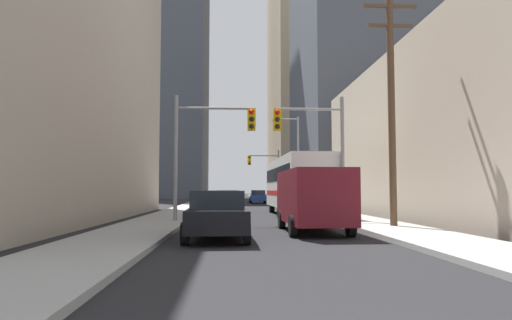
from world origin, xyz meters
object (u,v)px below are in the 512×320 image
object	(u,v)px
sedan_silver	(223,206)
traffic_signal_far_right	(265,168)
traffic_signal_near_left	(211,137)
sedan_black	(217,215)
traffic_signal_near_right	(313,138)
sedan_blue	(258,197)
city_bus	(297,184)
sedan_white	(227,201)
cargo_van_maroon	(313,197)
sedan_beige	(229,198)

from	to	relation	value
sedan_silver	traffic_signal_far_right	distance (m)	29.32
traffic_signal_far_right	traffic_signal_near_left	bearing A→B (deg)	-99.13
sedan_black	traffic_signal_far_right	size ratio (longest dim) A/B	0.71
traffic_signal_near_right	sedan_blue	bearing A→B (deg)	91.38
city_bus	sedan_white	bearing A→B (deg)	126.82
sedan_black	traffic_signal_far_right	world-z (taller)	traffic_signal_far_right
sedan_silver	sedan_black	bearing A→B (deg)	-90.18
city_bus	sedan_blue	size ratio (longest dim) A/B	2.72
sedan_white	traffic_signal_far_right	distance (m)	18.84
cargo_van_maroon	traffic_signal_near_left	world-z (taller)	traffic_signal_near_left
sedan_blue	traffic_signal_near_left	world-z (taller)	traffic_signal_near_left
city_bus	traffic_signal_near_left	xyz separation A→B (m)	(-4.92, -5.87, 2.12)
sedan_silver	sedan_beige	bearing A→B (deg)	89.63
cargo_van_maroon	sedan_silver	distance (m)	6.55
sedan_black	traffic_signal_near_right	size ratio (longest dim) A/B	0.71
cargo_van_maroon	traffic_signal_near_right	distance (m)	5.58
sedan_beige	city_bus	bearing A→B (deg)	-77.81
traffic_signal_near_left	sedan_black	bearing A→B (deg)	-85.68
sedan_silver	traffic_signal_far_right	bearing A→B (deg)	81.72
sedan_white	traffic_signal_near_right	bearing A→B (deg)	-70.21
sedan_beige	traffic_signal_near_left	size ratio (longest dim) A/B	0.71
sedan_black	sedan_white	distance (m)	18.71
sedan_blue	city_bus	bearing A→B (deg)	-88.10
traffic_signal_far_right	sedan_silver	bearing A→B (deg)	-98.28
cargo_van_maroon	sedan_beige	world-z (taller)	cargo_van_maroon
sedan_blue	sedan_beige	bearing A→B (deg)	-118.28
city_bus	traffic_signal_near_left	world-z (taller)	traffic_signal_near_left
sedan_beige	traffic_signal_near_left	bearing A→B (deg)	-91.65
sedan_silver	traffic_signal_near_right	distance (m)	5.42
sedan_beige	traffic_signal_near_right	bearing A→B (deg)	-80.78
traffic_signal_far_right	sedan_blue	bearing A→B (deg)	110.23
city_bus	sedan_silver	world-z (taller)	city_bus
sedan_silver	sedan_white	distance (m)	10.74
city_bus	sedan_beige	xyz separation A→B (m)	(-4.20, 19.43, -1.16)
sedan_white	sedan_blue	bearing A→B (deg)	80.38
city_bus	cargo_van_maroon	size ratio (longest dim) A/B	2.20
sedan_black	sedan_blue	world-z (taller)	same
cargo_van_maroon	sedan_blue	world-z (taller)	cargo_van_maroon
sedan_beige	traffic_signal_near_left	distance (m)	25.52
sedan_silver	sedan_white	bearing A→B (deg)	89.39
sedan_blue	traffic_signal_near_left	xyz separation A→B (m)	(-4.07, -31.51, 3.27)
cargo_van_maroon	traffic_signal_far_right	distance (m)	34.53
cargo_van_maroon	sedan_blue	xyz separation A→B (m)	(0.12, 36.29, -0.52)
sedan_silver	sedan_white	world-z (taller)	same
sedan_black	traffic_signal_near_right	world-z (taller)	traffic_signal_near_right
sedan_blue	traffic_signal_far_right	distance (m)	3.83
sedan_black	sedan_silver	bearing A→B (deg)	89.82
sedan_black	city_bus	bearing A→B (deg)	71.44
city_bus	sedan_silver	xyz separation A→B (m)	(-4.35, -5.07, -1.16)
sedan_black	traffic_signal_near_right	bearing A→B (deg)	59.13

